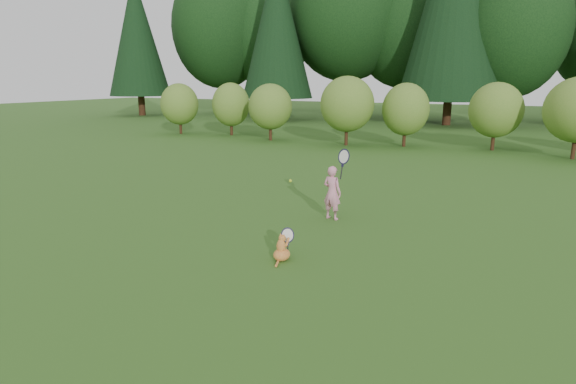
% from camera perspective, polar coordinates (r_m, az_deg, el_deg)
% --- Properties ---
extents(ground, '(100.00, 100.00, 0.00)m').
position_cam_1_polar(ground, '(8.54, -3.56, -5.56)').
color(ground, '#244D15').
rests_on(ground, ground).
extents(shrub_row, '(28.00, 3.00, 2.80)m').
position_cam_1_polar(shrub_row, '(20.47, 14.68, 9.05)').
color(shrub_row, '#4F7C26').
rests_on(shrub_row, ground).
extents(child, '(0.64, 0.42, 1.62)m').
position_cam_1_polar(child, '(9.60, 5.30, 0.06)').
color(child, pink).
rests_on(child, ground).
extents(cat, '(0.32, 0.60, 0.58)m').
position_cam_1_polar(cat, '(7.50, -0.72, -6.47)').
color(cat, '#BC4A24').
rests_on(cat, ground).
extents(tennis_ball, '(0.06, 0.06, 0.06)m').
position_cam_1_polar(tennis_ball, '(9.94, 0.28, 1.34)').
color(tennis_ball, '#97C817').
rests_on(tennis_ball, ground).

